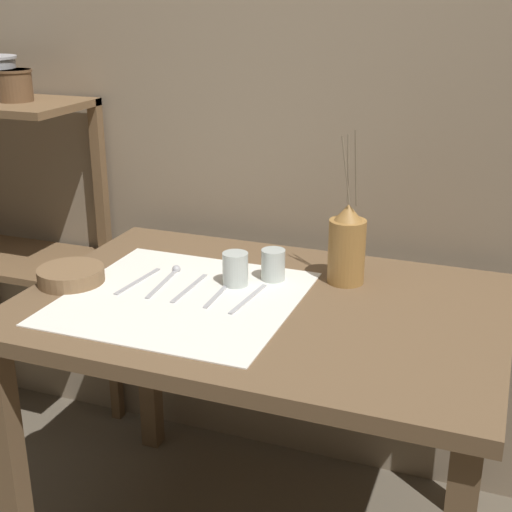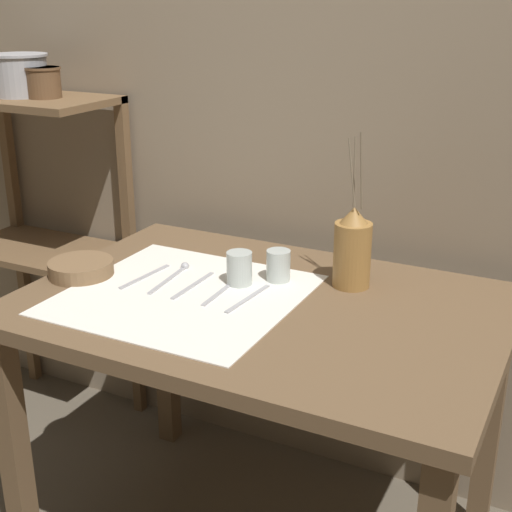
{
  "view_description": "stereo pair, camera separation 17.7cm",
  "coord_description": "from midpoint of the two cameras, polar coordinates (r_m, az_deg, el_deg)",
  "views": [
    {
      "loc": [
        0.57,
        -1.55,
        1.53
      ],
      "look_at": [
        -0.01,
        0.0,
        0.92
      ],
      "focal_mm": 50.0,
      "sensor_mm": 36.0,
      "label": 1
    },
    {
      "loc": [
        0.74,
        -1.48,
        1.53
      ],
      "look_at": [
        -0.01,
        0.0,
        0.92
      ],
      "focal_mm": 50.0,
      "sensor_mm": 36.0,
      "label": 2
    }
  ],
  "objects": [
    {
      "name": "linen_cloth",
      "position": [
        1.85,
        -8.72,
        -3.36
      ],
      "size": [
        0.58,
        0.57,
        0.0
      ],
      "color": "white",
      "rests_on": "wooden_table"
    },
    {
      "name": "fork_inner",
      "position": [
        1.96,
        -12.0,
        -2.03
      ],
      "size": [
        0.03,
        0.2,
        0.0
      ],
      "color": "#A8A8AD",
      "rests_on": "wooden_table"
    },
    {
      "name": "glass_tumbler_far",
      "position": [
        1.92,
        -1.25,
        -0.75
      ],
      "size": [
        0.07,
        0.07,
        0.08
      ],
      "color": "#B7C1BC",
      "rests_on": "wooden_table"
    },
    {
      "name": "stone_wall_back",
      "position": [
        2.18,
        3.02,
        11.53
      ],
      "size": [
        7.0,
        0.06,
        2.4
      ],
      "color": "gray",
      "rests_on": "ground_plane"
    },
    {
      "name": "knife_center",
      "position": [
        1.89,
        -8.08,
        -2.64
      ],
      "size": [
        0.01,
        0.2,
        0.0
      ],
      "color": "#A8A8AD",
      "rests_on": "wooden_table"
    },
    {
      "name": "glass_tumbler_near",
      "position": [
        1.89,
        -4.35,
        -1.09
      ],
      "size": [
        0.07,
        0.07,
        0.09
      ],
      "color": "#B7C1BC",
      "rests_on": "wooden_table"
    },
    {
      "name": "wooden_bowl",
      "position": [
        2.0,
        -17.07,
        -1.55
      ],
      "size": [
        0.18,
        0.18,
        0.04
      ],
      "color": "brown",
      "rests_on": "wooden_table"
    },
    {
      "name": "metal_pot_small",
      "position": [
        2.44,
        -20.82,
        12.71
      ],
      "size": [
        0.12,
        0.12,
        0.1
      ],
      "color": "brown",
      "rests_on": "wooden_shelf_unit"
    },
    {
      "name": "spoon_inner",
      "position": [
        1.98,
        -9.38,
        -1.55
      ],
      "size": [
        0.04,
        0.21,
        0.02
      ],
      "color": "#A8A8AD",
      "rests_on": "wooden_table"
    },
    {
      "name": "spoon_outer",
      "position": [
        1.91,
        -4.9,
        -2.25
      ],
      "size": [
        0.02,
        0.21,
        0.02
      ],
      "color": "#A8A8AD",
      "rests_on": "wooden_table"
    },
    {
      "name": "fork_outer",
      "position": [
        1.81,
        -3.44,
        -3.5
      ],
      "size": [
        0.03,
        0.2,
        0.0
      ],
      "color": "#A8A8AD",
      "rests_on": "wooden_table"
    },
    {
      "name": "wooden_shelf_unit",
      "position": [
        2.6,
        -20.52,
        3.81
      ],
      "size": [
        0.58,
        0.34,
        1.21
      ],
      "color": "brown",
      "rests_on": "ground_plane"
    },
    {
      "name": "wooden_table",
      "position": [
        1.86,
        -2.33,
        -6.6
      ],
      "size": [
        1.22,
        0.84,
        0.8
      ],
      "color": "brown",
      "rests_on": "ground_plane"
    },
    {
      "name": "pitcher_with_flowers",
      "position": [
        1.9,
        4.64,
        0.72
      ],
      "size": [
        0.1,
        0.1,
        0.42
      ],
      "color": "olive",
      "rests_on": "wooden_table"
    }
  ]
}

